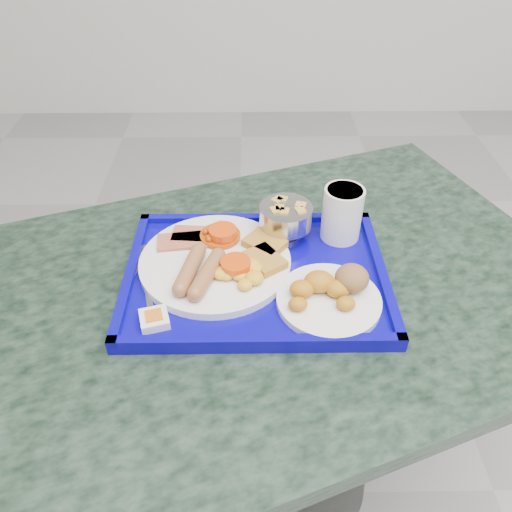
{
  "coord_description": "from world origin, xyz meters",
  "views": [
    {
      "loc": [
        -0.62,
        0.08,
        1.29
      ],
      "look_at": [
        -0.61,
        0.74,
        0.73
      ],
      "focal_mm": 35.0,
      "sensor_mm": 36.0,
      "label": 1
    }
  ],
  "objects": [
    {
      "name": "bread_plate",
      "position": [
        -0.49,
        0.67,
        0.71
      ],
      "size": [
        0.17,
        0.17,
        0.06
      ],
      "rotation": [
        0.0,
        0.0,
        0.08
      ],
      "color": "white",
      "rests_on": "tray"
    },
    {
      "name": "spoon",
      "position": [
        -0.79,
        0.78,
        0.7
      ],
      "size": [
        0.06,
        0.17,
        0.01
      ],
      "rotation": [
        0.0,
        0.0,
        0.25
      ],
      "color": "#B5B5B8",
      "rests_on": "tray"
    },
    {
      "name": "knife",
      "position": [
        -0.83,
        0.73,
        0.7
      ],
      "size": [
        0.03,
        0.17,
        0.0
      ],
      "primitive_type": "cube",
      "rotation": [
        0.0,
        0.0,
        -0.09
      ],
      "color": "#B5B5B8",
      "rests_on": "tray"
    },
    {
      "name": "fruit_bowl",
      "position": [
        -0.55,
        0.85,
        0.74
      ],
      "size": [
        0.1,
        0.1,
        0.07
      ],
      "color": "#B5B5B8",
      "rests_on": "tray"
    },
    {
      "name": "jam_packet",
      "position": [
        -0.77,
        0.62,
        0.7
      ],
      "size": [
        0.05,
        0.05,
        0.02
      ],
      "rotation": [
        0.0,
        0.0,
        0.27
      ],
      "color": "white",
      "rests_on": "tray"
    },
    {
      "name": "tray",
      "position": [
        -0.61,
        0.74,
        0.69
      ],
      "size": [
        0.46,
        0.34,
        0.03
      ],
      "rotation": [
        0.0,
        0.0,
        -0.0
      ],
      "color": "#090393",
      "rests_on": "table"
    },
    {
      "name": "juice_cup",
      "position": [
        -0.45,
        0.85,
        0.75
      ],
      "size": [
        0.07,
        0.07,
        0.1
      ],
      "color": "white",
      "rests_on": "tray"
    },
    {
      "name": "table",
      "position": [
        -0.58,
        0.73,
        0.5
      ],
      "size": [
        1.27,
        1.06,
        0.68
      ],
      "rotation": [
        0.0,
        0.0,
        0.35
      ],
      "color": "slate",
      "rests_on": "floor"
    },
    {
      "name": "main_plate",
      "position": [
        -0.68,
        0.76,
        0.71
      ],
      "size": [
        0.27,
        0.27,
        0.04
      ],
      "rotation": [
        0.0,
        0.0,
        -0.38
      ],
      "color": "white",
      "rests_on": "tray"
    }
  ]
}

